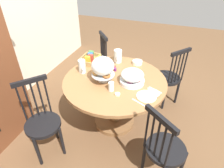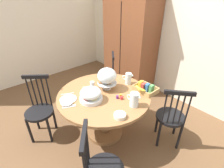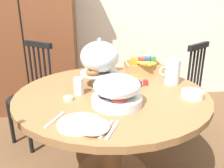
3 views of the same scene
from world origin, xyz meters
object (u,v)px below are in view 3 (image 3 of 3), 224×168
at_px(cereal_bowl, 192,94).
at_px(butter_dish, 68,98).
at_px(drinking_glass, 79,86).
at_px(dining_table, 112,117).
at_px(windsor_chair_by_cabinet, 32,98).
at_px(orange_juice_pitcher, 110,63).
at_px(cereal_basket, 144,65).
at_px(china_plate_large, 80,123).
at_px(china_plate_small, 94,127).
at_px(milk_pitcher, 172,73).
at_px(wooden_armoire, 29,33).
at_px(pastry_stand_with_dome, 99,59).
at_px(fruit_platter_covered, 117,91).
at_px(windsor_chair_near_window, 180,94).

distance_m(cereal_bowl, butter_dish, 0.78).
distance_m(drinking_glass, butter_dish, 0.12).
distance_m(dining_table, windsor_chair_by_cabinet, 0.95).
xyz_separation_m(orange_juice_pitcher, cereal_bowl, (0.47, -0.62, -0.06)).
bearing_deg(cereal_basket, china_plate_large, -119.99).
height_order(china_plate_small, cereal_bowl, cereal_bowl).
bearing_deg(milk_pitcher, wooden_armoire, 135.52).
bearing_deg(pastry_stand_with_dome, cereal_basket, 41.18).
bearing_deg(pastry_stand_with_dome, windsor_chair_by_cabinet, 142.17).
bearing_deg(windsor_chair_by_cabinet, fruit_platter_covered, -49.22).
xyz_separation_m(wooden_armoire, drinking_glass, (0.65, -1.45, -0.19)).
bearing_deg(china_plate_small, drinking_glass, 101.05).
height_order(orange_juice_pitcher, milk_pitcher, milk_pitcher).
height_order(windsor_chair_by_cabinet, cereal_bowl, windsor_chair_by_cabinet).
xyz_separation_m(orange_juice_pitcher, milk_pitcher, (0.43, -0.34, 0.00)).
bearing_deg(wooden_armoire, china_plate_small, -68.83).
distance_m(dining_table, butter_dish, 0.37).
relative_size(dining_table, china_plate_small, 8.58).
distance_m(windsor_chair_near_window, cereal_bowl, 0.85).
bearing_deg(cereal_basket, fruit_platter_covered, -114.78).
bearing_deg(fruit_platter_covered, dining_table, 92.08).
distance_m(windsor_chair_by_cabinet, cereal_basket, 1.10).
distance_m(cereal_basket, butter_dish, 0.87).
relative_size(orange_juice_pitcher, butter_dish, 2.94).
bearing_deg(china_plate_large, orange_juice_pitcher, 76.03).
bearing_deg(pastry_stand_with_dome, china_plate_small, -95.06).
relative_size(windsor_chair_near_window, cereal_bowl, 6.96).
bearing_deg(orange_juice_pitcher, windsor_chair_by_cabinet, 167.66).
distance_m(windsor_chair_near_window, orange_juice_pitcher, 0.81).
relative_size(windsor_chair_by_cabinet, cereal_bowl, 6.96).
relative_size(pastry_stand_with_dome, drinking_glass, 3.13).
height_order(wooden_armoire, china_plate_small, wooden_armoire).
xyz_separation_m(wooden_armoire, dining_table, (0.87, -1.42, -0.44)).
distance_m(dining_table, windsor_chair_near_window, 0.95).
bearing_deg(wooden_armoire, drinking_glass, -65.84).
bearing_deg(wooden_armoire, cereal_bowl, -49.16).
relative_size(dining_table, pastry_stand_with_dome, 3.74).
height_order(windsor_chair_by_cabinet, cereal_basket, windsor_chair_by_cabinet).
bearing_deg(cereal_bowl, cereal_basket, 104.34).
xyz_separation_m(orange_juice_pitcher, china_plate_small, (-0.15, -0.95, -0.06)).
distance_m(orange_juice_pitcher, cereal_bowl, 0.78).
bearing_deg(china_plate_large, butter_dish, 104.80).
height_order(cereal_basket, china_plate_small, cereal_basket).
xyz_separation_m(wooden_armoire, windsor_chair_by_cabinet, (0.16, -0.80, -0.53)).
xyz_separation_m(china_plate_small, drinking_glass, (-0.09, 0.46, 0.04)).
distance_m(fruit_platter_covered, butter_dish, 0.31).
xyz_separation_m(wooden_armoire, butter_dish, (0.59, -1.55, -0.23)).
height_order(orange_juice_pitcher, china_plate_large, orange_juice_pitcher).
bearing_deg(dining_table, milk_pitcher, 14.11).
height_order(windsor_chair_near_window, cereal_bowl, windsor_chair_near_window).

